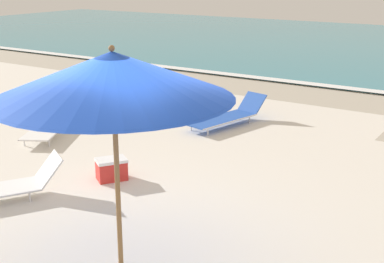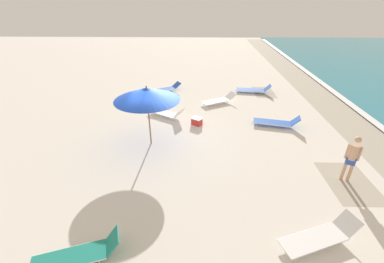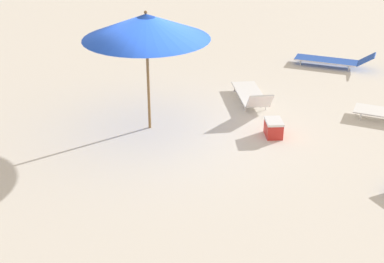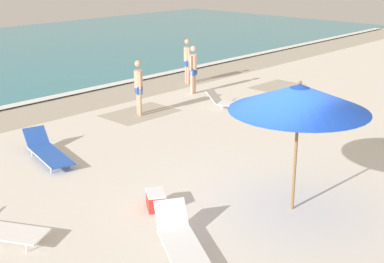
{
  "view_description": "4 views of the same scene",
  "coord_description": "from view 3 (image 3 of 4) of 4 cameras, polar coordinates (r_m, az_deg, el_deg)",
  "views": [
    {
      "loc": [
        4.16,
        -4.9,
        3.41
      ],
      "look_at": [
        -0.05,
        1.6,
        1.06
      ],
      "focal_mm": 50.0,
      "sensor_mm": 36.0,
      "label": 1
    },
    {
      "loc": [
        10.0,
        1.5,
        5.89
      ],
      "look_at": [
        0.52,
        1.25,
        0.72
      ],
      "focal_mm": 24.0,
      "sensor_mm": 36.0,
      "label": 2
    },
    {
      "loc": [
        6.26,
        8.61,
        5.11
      ],
      "look_at": [
        0.64,
        1.38,
        0.73
      ],
      "focal_mm": 50.0,
      "sensor_mm": 36.0,
      "label": 3
    },
    {
      "loc": [
        -8.15,
        -5.78,
        4.85
      ],
      "look_at": [
        0.24,
        2.13,
        1.05
      ],
      "focal_mm": 50.0,
      "sensor_mm": 36.0,
      "label": 4
    }
  ],
  "objects": [
    {
      "name": "sun_lounger_mid_beach_pair_a",
      "position": [
        16.47,
        14.93,
        7.38
      ],
      "size": [
        1.68,
        2.26,
        0.5
      ],
      "rotation": [
        0.0,
        0.0,
        0.53
      ],
      "color": "blue",
      "rests_on": "ground_plane"
    },
    {
      "name": "cooler_box",
      "position": [
        11.7,
        8.69,
        0.37
      ],
      "size": [
        0.57,
        0.61,
        0.37
      ],
      "rotation": [
        0.0,
        0.0,
        0.97
      ],
      "color": "red",
      "rests_on": "ground_plane"
    },
    {
      "name": "beach_umbrella",
      "position": [
        11.28,
        -4.91,
        11.08
      ],
      "size": [
        2.69,
        2.69,
        2.64
      ],
      "color": "olive",
      "rests_on": "ground_plane"
    },
    {
      "name": "ground_plane",
      "position": [
        11.84,
        -1.62,
        -0.44
      ],
      "size": [
        60.0,
        60.0,
        0.16
      ],
      "color": "silver"
    },
    {
      "name": "sun_lounger_beside_umbrella",
      "position": [
        13.31,
        6.4,
        3.86
      ],
      "size": [
        1.58,
        2.08,
        0.61
      ],
      "rotation": [
        0.0,
        0.0,
        -0.54
      ],
      "color": "white",
      "rests_on": "ground_plane"
    }
  ]
}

